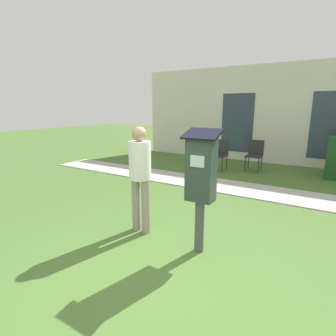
{
  "coord_description": "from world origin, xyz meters",
  "views": [
    {
      "loc": [
        1.34,
        -2.16,
        1.84
      ],
      "look_at": [
        -0.42,
        0.74,
        1.05
      ],
      "focal_mm": 28.0,
      "sensor_mm": 36.0,
      "label": 1
    }
  ],
  "objects": [
    {
      "name": "parking_meter",
      "position": [
        0.07,
        0.71,
        1.02
      ],
      "size": [
        0.44,
        0.31,
        1.59
      ],
      "color": "#4C4C4C",
      "rests_on": "ground"
    },
    {
      "name": "ground_plane",
      "position": [
        0.0,
        0.0,
        0.0
      ],
      "size": [
        40.0,
        40.0,
        0.0
      ],
      "primitive_type": "plane",
      "color": "#476B2D"
    },
    {
      "name": "building_facade",
      "position": [
        0.0,
        7.13,
        1.6
      ],
      "size": [
        10.0,
        0.26,
        3.2
      ],
      "color": "silver",
      "rests_on": "ground"
    },
    {
      "name": "sidewalk",
      "position": [
        0.0,
        3.65,
        0.01
      ],
      "size": [
        12.0,
        1.1,
        0.02
      ],
      "color": "#B7B2A8",
      "rests_on": "ground"
    },
    {
      "name": "outdoor_chair_left",
      "position": [
        -1.34,
        5.22,
        0.53
      ],
      "size": [
        0.44,
        0.44,
        0.9
      ],
      "rotation": [
        0.0,
        0.0,
        0.42
      ],
      "color": "#262628",
      "rests_on": "ground"
    },
    {
      "name": "person_standing",
      "position": [
        -0.92,
        0.78,
        0.93
      ],
      "size": [
        0.32,
        0.32,
        1.58
      ],
      "rotation": [
        0.0,
        0.0,
        0.18
      ],
      "color": "gray",
      "rests_on": "ground"
    },
    {
      "name": "outdoor_chair_middle",
      "position": [
        -0.42,
        5.67,
        0.53
      ],
      "size": [
        0.44,
        0.44,
        0.9
      ],
      "rotation": [
        0.0,
        0.0,
        0.37
      ],
      "color": "#262628",
      "rests_on": "ground"
    }
  ]
}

